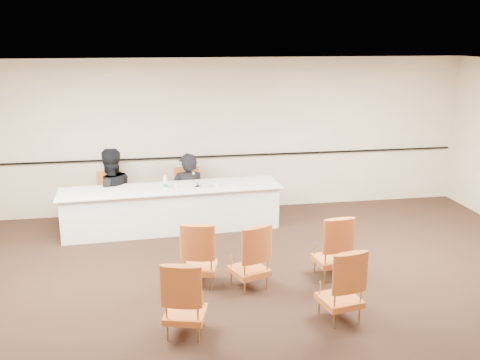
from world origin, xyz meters
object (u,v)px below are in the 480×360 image
coffee_cup (217,184)px  aud_chair_front_left (200,252)px  panelist_main_chair (188,194)px  drinking_glass (176,185)px  panelist_second_chair (111,199)px  aud_chair_front_mid (249,255)px  aud_chair_back_right (340,283)px  aud_chair_back_left (185,297)px  panel_table (172,208)px  panelist_second (111,198)px  water_bottle (165,182)px  aud_chair_front_right (332,246)px  microphone (198,180)px  panelist_main (188,200)px

coffee_cup → aud_chair_front_left: aud_chair_front_left is taller
panelist_main_chair → aud_chair_front_left: bearing=-94.3°
aud_chair_front_left → drinking_glass: bearing=108.1°
panelist_second_chair → aud_chair_front_mid: size_ratio=1.00×
aud_chair_back_right → aud_chair_back_left: bearing=169.5°
panel_table → panelist_second: size_ratio=2.09×
water_bottle → aud_chair_back_right: (1.98, -3.47, -0.44)m
panelist_second → coffee_cup: 2.03m
drinking_glass → coffee_cup: bearing=-3.6°
panelist_second_chair → aud_chair_front_right: same height
coffee_cup → aud_chair_front_mid: 2.44m
water_bottle → panelist_main_chair: bearing=56.2°
coffee_cup → aud_chair_front_mid: aud_chair_front_mid is taller
aud_chair_front_left → microphone: bearing=98.3°
panelist_main → aud_chair_front_right: (1.84, -2.96, 0.11)m
panel_table → aud_chair_back_left: 3.56m
water_bottle → aud_chair_front_right: bearing=-45.1°
drinking_glass → water_bottle: bearing=-174.5°
drinking_glass → aud_chair_front_right: 3.14m
panelist_second_chair → aud_chair_back_left: (1.07, -4.08, 0.00)m
aud_chair_back_left → panelist_main: bearing=100.7°
microphone → water_bottle: 0.58m
drinking_glass → aud_chair_front_mid: bearing=-70.9°
coffee_cup → drinking_glass: bearing=176.4°
aud_chair_front_mid → aud_chair_back_left: size_ratio=1.00×
panelist_second_chair → aud_chair_front_mid: 3.64m
aud_chair_front_left → aud_chair_back_right: size_ratio=1.00×
drinking_glass → aud_chair_back_left: 3.53m
aud_chair_back_left → panelist_second_chair: bearing=120.5°
panelist_second_chair → drinking_glass: (1.18, -0.57, 0.36)m
aud_chair_back_right → water_bottle: bearing=108.6°
aud_chair_front_right → aud_chair_back_right: same height
panelist_second → coffee_cup: panelist_second is taller
aud_chair_front_left → aud_chair_front_mid: (0.66, -0.22, 0.00)m
panel_table → panelist_second_chair: 1.21m
coffee_cup → aud_chair_front_right: 2.68m
panelist_second_chair → aud_chair_front_mid: (2.03, -3.03, 0.00)m
microphone → panelist_main_chair: bearing=74.3°
microphone → aud_chair_back_right: size_ratio=0.26×
panelist_second_chair → microphone: size_ratio=3.85×
panelist_second → aud_chair_back_left: (1.07, -4.08, -0.02)m
panelist_main_chair → panelist_main: bearing=0.0°
panelist_second_chair → panelist_second: bearing=0.0°
aud_chair_front_right → panelist_second: bearing=133.1°
panelist_main → panelist_second_chair: bearing=1.7°
panelist_second_chair → coffee_cup: panelist_second_chair is taller
panelist_second_chair → water_bottle: bearing=-33.8°
microphone → aud_chair_back_right: microphone is taller
panelist_main → drinking_glass: bearing=67.0°
microphone → water_bottle: size_ratio=0.96×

